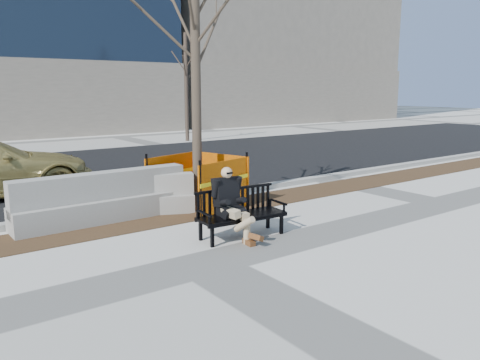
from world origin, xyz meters
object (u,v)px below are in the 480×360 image
at_px(tree_fence, 198,208).
at_px(jersey_barrier_right, 124,214).
at_px(seated_man, 230,238).
at_px(jersey_barrier_left, 104,221).
at_px(bench, 242,237).

bearing_deg(tree_fence, jersey_barrier_right, 163.33).
bearing_deg(seated_man, jersey_barrier_left, 124.18).
bearing_deg(jersey_barrier_left, seated_man, -61.55).
xyz_separation_m(seated_man, jersey_barrier_left, (-1.32, 2.33, 0.00)).
bearing_deg(tree_fence, bench, -101.54).
bearing_deg(tree_fence, jersey_barrier_left, 173.77).
bearing_deg(jersey_barrier_left, jersey_barrier_right, 23.62).
height_order(bench, seated_man, seated_man).
distance_m(seated_man, jersey_barrier_right, 2.69).
distance_m(bench, jersey_barrier_left, 2.84).
distance_m(seated_man, tree_fence, 2.21).
bearing_deg(tree_fence, seated_man, -107.28).
bearing_deg(seated_man, jersey_barrier_right, 112.51).
relative_size(tree_fence, jersey_barrier_left, 1.77).
bearing_deg(jersey_barrier_right, jersey_barrier_left, -131.64).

